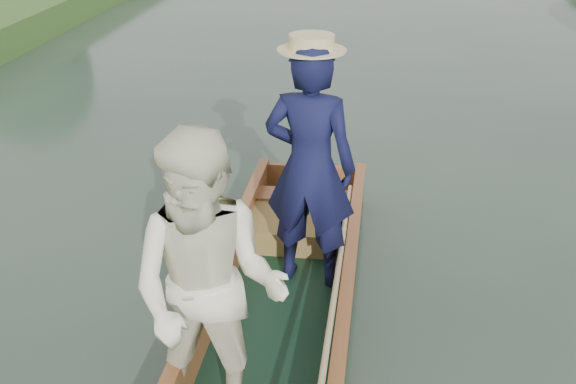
# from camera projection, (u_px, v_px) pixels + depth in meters

# --- Properties ---
(ground) EXTENTS (120.00, 120.00, 0.00)m
(ground) POSITION_uv_depth(u_px,v_px,m) (277.00, 337.00, 5.51)
(ground) COLOR #283D30
(ground) RESTS_ON ground
(punt) EXTENTS (1.28, 5.00, 2.13)m
(punt) POSITION_uv_depth(u_px,v_px,m) (263.00, 260.00, 5.01)
(punt) COLOR black
(punt) RESTS_ON ground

